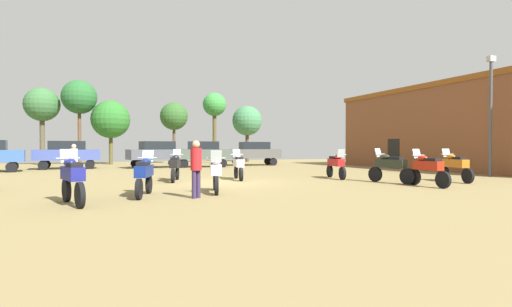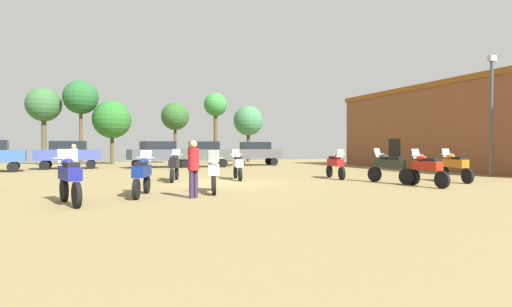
{
  "view_description": "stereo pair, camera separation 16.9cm",
  "coord_description": "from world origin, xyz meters",
  "px_view_note": "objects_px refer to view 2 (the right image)",
  "views": [
    {
      "loc": [
        -5.01,
        -15.81,
        1.59
      ],
      "look_at": [
        3.8,
        5.21,
        1.19
      ],
      "focal_mm": 26.15,
      "sensor_mm": 36.0,
      "label": 1
    },
    {
      "loc": [
        -4.86,
        -15.87,
        1.59
      ],
      "look_at": [
        3.8,
        5.21,
        1.19
      ],
      "focal_mm": 26.15,
      "sensor_mm": 36.0,
      "label": 2
    }
  ],
  "objects_px": {
    "car_6": "(69,153)",
    "motorcycle_2": "(455,166)",
    "car_1": "(204,152)",
    "tree_6": "(216,106)",
    "motorcycle_4": "(70,178)",
    "motorcycle_5": "(336,164)",
    "motorcycle_11": "(238,165)",
    "person_1": "(74,158)",
    "motorcycle_9": "(426,168)",
    "person_2": "(193,164)",
    "tree_2": "(175,117)",
    "motorcycle_10": "(214,172)",
    "tree_3": "(44,106)",
    "motorcycle_3": "(389,166)",
    "tree_7": "(81,98)",
    "tree_5": "(112,120)",
    "car_3": "(158,152)",
    "brick_building": "(455,128)",
    "motorcycle_7": "(174,165)",
    "car_4": "(255,152)",
    "motorcycle_1": "(142,174)",
    "tree_1": "(248,121)",
    "lamp_post": "(491,109)"
  },
  "relations": [
    {
      "from": "tree_2",
      "to": "tree_5",
      "type": "height_order",
      "value": "tree_2"
    },
    {
      "from": "tree_2",
      "to": "car_1",
      "type": "bearing_deg",
      "value": -82.63
    },
    {
      "from": "motorcycle_3",
      "to": "tree_3",
      "type": "relative_size",
      "value": 0.34
    },
    {
      "from": "car_3",
      "to": "motorcycle_5",
      "type": "bearing_deg",
      "value": -162.86
    },
    {
      "from": "motorcycle_9",
      "to": "person_2",
      "type": "xyz_separation_m",
      "value": [
        -9.29,
        0.22,
        0.31
      ]
    },
    {
      "from": "car_3",
      "to": "motorcycle_3",
      "type": "bearing_deg",
      "value": -164.64
    },
    {
      "from": "tree_5",
      "to": "motorcycle_3",
      "type": "bearing_deg",
      "value": -65.29
    },
    {
      "from": "car_6",
      "to": "motorcycle_2",
      "type": "bearing_deg",
      "value": -137.03
    },
    {
      "from": "tree_5",
      "to": "motorcycle_2",
      "type": "bearing_deg",
      "value": -60.03
    },
    {
      "from": "motorcycle_1",
      "to": "motorcycle_7",
      "type": "relative_size",
      "value": 0.95
    },
    {
      "from": "car_6",
      "to": "lamp_post",
      "type": "height_order",
      "value": "lamp_post"
    },
    {
      "from": "motorcycle_11",
      "to": "person_1",
      "type": "bearing_deg",
      "value": 164.66
    },
    {
      "from": "brick_building",
      "to": "motorcycle_10",
      "type": "relative_size",
      "value": 8.4
    },
    {
      "from": "person_2",
      "to": "motorcycle_1",
      "type": "bearing_deg",
      "value": 113.91
    },
    {
      "from": "motorcycle_1",
      "to": "lamp_post",
      "type": "relative_size",
      "value": 0.33
    },
    {
      "from": "tree_1",
      "to": "car_1",
      "type": "bearing_deg",
      "value": -129.89
    },
    {
      "from": "motorcycle_4",
      "to": "tree_7",
      "type": "height_order",
      "value": "tree_7"
    },
    {
      "from": "motorcycle_3",
      "to": "tree_7",
      "type": "xyz_separation_m",
      "value": [
        -13.3,
        23.18,
        5.12
      ]
    },
    {
      "from": "car_1",
      "to": "person_2",
      "type": "bearing_deg",
      "value": 175.9
    },
    {
      "from": "motorcycle_2",
      "to": "car_1",
      "type": "distance_m",
      "value": 18.02
    },
    {
      "from": "motorcycle_7",
      "to": "tree_3",
      "type": "bearing_deg",
      "value": 129.23
    },
    {
      "from": "motorcycle_4",
      "to": "motorcycle_5",
      "type": "xyz_separation_m",
      "value": [
        11.53,
        4.28,
        -0.02
      ]
    },
    {
      "from": "motorcycle_5",
      "to": "tree_1",
      "type": "bearing_deg",
      "value": -87.56
    },
    {
      "from": "motorcycle_7",
      "to": "motorcycle_11",
      "type": "bearing_deg",
      "value": 10.47
    },
    {
      "from": "car_3",
      "to": "tree_3",
      "type": "relative_size",
      "value": 0.68
    },
    {
      "from": "person_2",
      "to": "tree_6",
      "type": "relative_size",
      "value": 0.26
    },
    {
      "from": "brick_building",
      "to": "car_6",
      "type": "bearing_deg",
      "value": 156.35
    },
    {
      "from": "tree_2",
      "to": "car_3",
      "type": "bearing_deg",
      "value": -110.36
    },
    {
      "from": "motorcycle_9",
      "to": "motorcycle_11",
      "type": "distance_m",
      "value": 8.28
    },
    {
      "from": "car_6",
      "to": "person_2",
      "type": "distance_m",
      "value": 19.28
    },
    {
      "from": "car_1",
      "to": "tree_6",
      "type": "relative_size",
      "value": 0.66
    },
    {
      "from": "motorcycle_9",
      "to": "tree_2",
      "type": "relative_size",
      "value": 0.36
    },
    {
      "from": "car_3",
      "to": "tree_2",
      "type": "height_order",
      "value": "tree_2"
    },
    {
      "from": "motorcycle_7",
      "to": "motorcycle_2",
      "type": "bearing_deg",
      "value": -6.69
    },
    {
      "from": "motorcycle_2",
      "to": "car_3",
      "type": "distance_m",
      "value": 20.1
    },
    {
      "from": "car_4",
      "to": "motorcycle_11",
      "type": "bearing_deg",
      "value": 160.21
    },
    {
      "from": "motorcycle_7",
      "to": "person_1",
      "type": "distance_m",
      "value": 5.48
    },
    {
      "from": "person_1",
      "to": "tree_5",
      "type": "bearing_deg",
      "value": 59.42
    },
    {
      "from": "motorcycle_3",
      "to": "motorcycle_9",
      "type": "height_order",
      "value": "motorcycle_3"
    },
    {
      "from": "motorcycle_11",
      "to": "person_1",
      "type": "xyz_separation_m",
      "value": [
        -7.33,
        3.64,
        0.29
      ]
    },
    {
      "from": "car_6",
      "to": "tree_5",
      "type": "relative_size",
      "value": 0.75
    },
    {
      "from": "motorcycle_2",
      "to": "tree_6",
      "type": "relative_size",
      "value": 0.32
    },
    {
      "from": "motorcycle_1",
      "to": "motorcycle_11",
      "type": "distance_m",
      "value": 6.64
    },
    {
      "from": "motorcycle_7",
      "to": "car_1",
      "type": "height_order",
      "value": "car_1"
    },
    {
      "from": "motorcycle_9",
      "to": "tree_3",
      "type": "height_order",
      "value": "tree_3"
    },
    {
      "from": "motorcycle_4",
      "to": "car_6",
      "type": "distance_m",
      "value": 18.68
    },
    {
      "from": "motorcycle_11",
      "to": "tree_2",
      "type": "distance_m",
      "value": 19.23
    },
    {
      "from": "motorcycle_10",
      "to": "tree_3",
      "type": "xyz_separation_m",
      "value": [
        -8.27,
        24.43,
        4.44
      ]
    },
    {
      "from": "motorcycle_11",
      "to": "car_1",
      "type": "distance_m",
      "value": 11.69
    },
    {
      "from": "tree_2",
      "to": "tree_3",
      "type": "distance_m",
      "value": 11.17
    }
  ]
}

